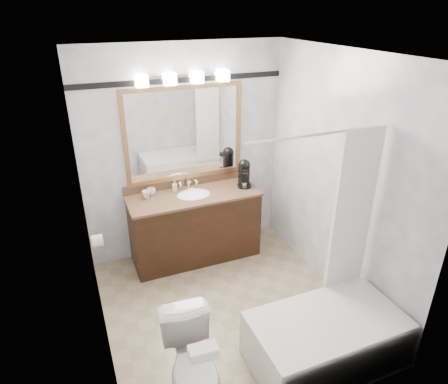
% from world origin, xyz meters
% --- Properties ---
extents(room, '(2.42, 2.62, 2.52)m').
position_xyz_m(room, '(0.00, 0.00, 1.25)').
color(room, gray).
rests_on(room, ground).
extents(vanity, '(1.53, 0.58, 0.97)m').
position_xyz_m(vanity, '(0.00, 1.02, 0.44)').
color(vanity, black).
rests_on(vanity, ground).
extents(mirror, '(1.40, 0.04, 1.10)m').
position_xyz_m(mirror, '(0.00, 1.28, 1.50)').
color(mirror, '#A7794B').
rests_on(mirror, room).
extents(vanity_light_bar, '(1.02, 0.14, 0.12)m').
position_xyz_m(vanity_light_bar, '(0.00, 1.23, 2.13)').
color(vanity_light_bar, silver).
rests_on(vanity_light_bar, room).
extents(accent_stripe, '(2.40, 0.01, 0.06)m').
position_xyz_m(accent_stripe, '(0.00, 1.29, 2.10)').
color(accent_stripe, black).
rests_on(accent_stripe, room).
extents(bathtub, '(1.30, 0.75, 1.96)m').
position_xyz_m(bathtub, '(0.55, -0.90, 0.28)').
color(bathtub, white).
rests_on(bathtub, ground).
extents(tp_roll, '(0.11, 0.12, 0.12)m').
position_xyz_m(tp_roll, '(-1.14, 0.66, 0.70)').
color(tp_roll, white).
rests_on(tp_roll, room).
extents(toilet, '(0.45, 0.73, 0.72)m').
position_xyz_m(toilet, '(-0.65, -0.88, 0.36)').
color(toilet, white).
rests_on(toilet, ground).
extents(tissue_box, '(0.20, 0.12, 0.08)m').
position_xyz_m(tissue_box, '(-0.65, -1.12, 0.76)').
color(tissue_box, white).
rests_on(tissue_box, toilet).
extents(coffee_maker, '(0.18, 0.21, 0.33)m').
position_xyz_m(coffee_maker, '(0.65, 1.03, 1.02)').
color(coffee_maker, black).
rests_on(coffee_maker, vanity).
extents(cup_left, '(0.12, 0.12, 0.08)m').
position_xyz_m(cup_left, '(-0.45, 1.20, 0.89)').
color(cup_left, white).
rests_on(cup_left, vanity).
extents(cup_right, '(0.11, 0.11, 0.09)m').
position_xyz_m(cup_right, '(-0.52, 1.13, 0.89)').
color(cup_right, white).
rests_on(cup_right, vanity).
extents(soap_bottle_a, '(0.06, 0.07, 0.12)m').
position_xyz_m(soap_bottle_a, '(-0.17, 1.20, 0.91)').
color(soap_bottle_a, white).
rests_on(soap_bottle_a, vanity).
extents(soap_bar, '(0.07, 0.05, 0.02)m').
position_xyz_m(soap_bar, '(0.01, 1.13, 0.86)').
color(soap_bar, beige).
rests_on(soap_bar, vanity).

